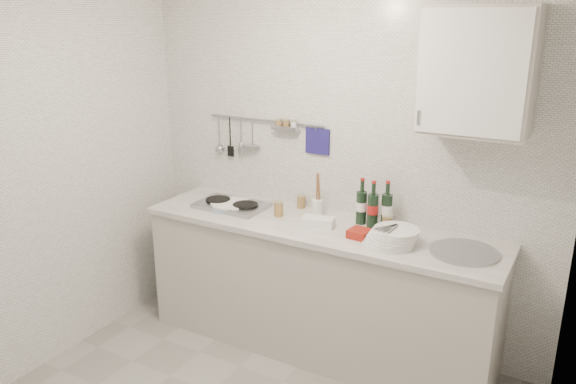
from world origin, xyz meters
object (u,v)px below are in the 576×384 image
Objects in this scene: plate_stack_hob at (229,205)px; plate_stack_sink at (392,237)px; wine_bottles at (374,203)px; utensil_crock at (317,205)px; wall_cabinet at (478,71)px.

plate_stack_sink is (1.24, -0.06, 0.03)m from plate_stack_hob.
wine_bottles reaches higher than plate_stack_sink.
wine_bottles is 0.41m from utensil_crock.
plate_stack_hob is at bearing -164.54° from utensil_crock.
wall_cabinet is at bearing 29.38° from plate_stack_sink.
utensil_crock is at bearing 178.18° from wall_cabinet.
wall_cabinet reaches higher than utensil_crock.
wall_cabinet is at bearing 4.99° from plate_stack_hob.
wall_cabinet is 2.09× the size of plate_stack_sink.
plate_stack_hob is at bearing -170.13° from wine_bottles.
wall_cabinet is 2.31× the size of plate_stack_hob.
plate_stack_sink is at bearing -48.10° from wine_bottles.
wine_bottles is (-0.58, 0.04, -0.87)m from wall_cabinet.
wall_cabinet reaches higher than plate_stack_sink.
wall_cabinet is 1.05m from wine_bottles.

